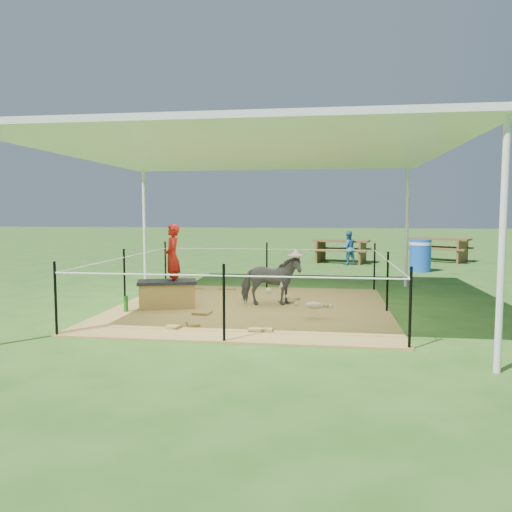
# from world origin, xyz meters

# --- Properties ---
(ground) EXTENTS (90.00, 90.00, 0.00)m
(ground) POSITION_xyz_m (0.00, 0.00, 0.00)
(ground) COLOR #2D5919
(ground) RESTS_ON ground
(hay_patch) EXTENTS (4.60, 4.60, 0.03)m
(hay_patch) POSITION_xyz_m (0.00, 0.00, 0.01)
(hay_patch) COLOR brown
(hay_patch) RESTS_ON ground
(canopy_tent) EXTENTS (6.30, 6.30, 2.90)m
(canopy_tent) POSITION_xyz_m (0.00, 0.00, 2.69)
(canopy_tent) COLOR silver
(canopy_tent) RESTS_ON ground
(rope_fence) EXTENTS (4.54, 4.54, 1.00)m
(rope_fence) POSITION_xyz_m (0.00, -0.00, 0.64)
(rope_fence) COLOR black
(rope_fence) RESTS_ON ground
(straw_bale) EXTENTS (1.01, 0.72, 0.41)m
(straw_bale) POSITION_xyz_m (-1.41, -0.21, 0.23)
(straw_bale) COLOR #B38E41
(straw_bale) RESTS_ON hay_patch
(dark_cloth) EXTENTS (1.09, 0.78, 0.05)m
(dark_cloth) POSITION_xyz_m (-1.41, -0.21, 0.46)
(dark_cloth) COLOR black
(dark_cloth) RESTS_ON straw_bale
(woman) EXTENTS (0.37, 0.46, 1.10)m
(woman) POSITION_xyz_m (-1.31, -0.21, 0.99)
(woman) COLOR #A91710
(woman) RESTS_ON straw_bale
(green_bottle) EXTENTS (0.09, 0.09, 0.25)m
(green_bottle) POSITION_xyz_m (-1.96, -0.66, 0.16)
(green_bottle) COLOR #17691B
(green_bottle) RESTS_ON hay_patch
(pony) EXTENTS (1.08, 0.61, 0.86)m
(pony) POSITION_xyz_m (0.32, 0.21, 0.46)
(pony) COLOR #49494E
(pony) RESTS_ON hay_patch
(pink_hat) EXTENTS (0.27, 0.27, 0.12)m
(pink_hat) POSITION_xyz_m (0.32, 0.21, 0.96)
(pink_hat) COLOR pink
(pink_hat) RESTS_ON pony
(foal) EXTENTS (0.90, 0.62, 0.46)m
(foal) POSITION_xyz_m (1.08, -0.79, 0.26)
(foal) COLOR #C6B891
(foal) RESTS_ON hay_patch
(trash_barrel) EXTENTS (0.66, 0.66, 0.89)m
(trash_barrel) POSITION_xyz_m (3.83, 5.96, 0.45)
(trash_barrel) COLOR blue
(trash_barrel) RESTS_ON ground
(picnic_table_near) EXTENTS (2.02, 1.65, 0.74)m
(picnic_table_near) POSITION_xyz_m (1.74, 8.22, 0.37)
(picnic_table_near) COLOR brown
(picnic_table_near) RESTS_ON ground
(picnic_table_far) EXTENTS (2.29, 2.07, 0.78)m
(picnic_table_far) POSITION_xyz_m (5.02, 9.10, 0.39)
(picnic_table_far) COLOR brown
(picnic_table_far) RESTS_ON ground
(distant_person) EXTENTS (0.63, 0.58, 1.06)m
(distant_person) POSITION_xyz_m (1.93, 7.50, 0.53)
(distant_person) COLOR teal
(distant_person) RESTS_ON ground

